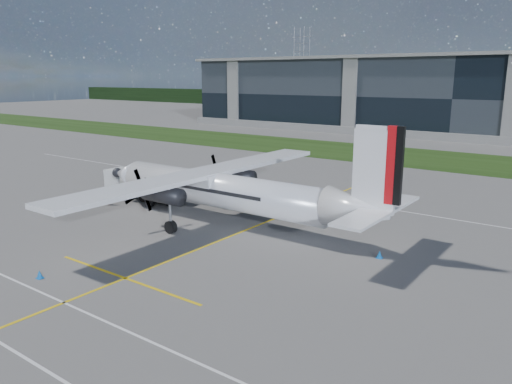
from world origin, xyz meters
TOP-DOWN VIEW (x-y plane):
  - ground at (0.00, 40.00)m, footprint 400.00×400.00m
  - grass_strip at (0.00, 48.00)m, footprint 400.00×18.00m
  - terminal_building at (0.00, 80.00)m, footprint 120.00×20.00m
  - pylon_west at (-80.00, 150.00)m, footprint 9.00×4.60m
  - yellow_taxiway_centerline at (3.00, 10.00)m, footprint 0.20×70.00m
  - turboprop_aircraft at (0.99, 6.01)m, footprint 27.52×28.54m
  - fuel_tanker_truck at (-12.89, 7.84)m, footprint 7.05×2.29m
  - baggage_tug at (-7.90, 7.97)m, footprint 3.12×1.87m
  - ground_crew_person at (-12.08, 4.19)m, footprint 0.52×0.73m
  - safety_cone_fwd at (-14.56, 6.20)m, footprint 0.36×0.36m
  - safety_cone_nose_stbd at (-12.14, 6.74)m, footprint 0.36×0.36m
  - safety_cone_portwing at (-1.02, -8.94)m, footprint 0.36×0.36m
  - safety_cone_stbdwing at (-2.34, 20.56)m, footprint 0.36×0.36m
  - safety_cone_tail at (13.62, 5.93)m, footprint 0.36×0.36m

SIDE VIEW (x-z plane):
  - ground at x=0.00m, z-range 0.00..0.00m
  - yellow_taxiway_centerline at x=3.00m, z-range 0.00..0.01m
  - grass_strip at x=0.00m, z-range 0.00..0.04m
  - safety_cone_fwd at x=-14.56m, z-range 0.00..0.50m
  - safety_cone_nose_stbd at x=-12.14m, z-range 0.00..0.50m
  - safety_cone_portwing at x=-1.02m, z-range 0.00..0.50m
  - safety_cone_stbdwing at x=-2.34m, z-range 0.00..0.50m
  - safety_cone_tail at x=13.62m, z-range 0.00..0.50m
  - ground_crew_person at x=-12.08m, z-range 0.00..1.78m
  - baggage_tug at x=-7.90m, z-range 0.00..1.87m
  - fuel_tanker_truck at x=-12.89m, z-range 0.00..2.64m
  - turboprop_aircraft at x=0.99m, z-range 0.00..8.56m
  - terminal_building at x=0.00m, z-range 0.00..15.00m
  - pylon_west at x=-80.00m, z-range 0.00..30.00m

